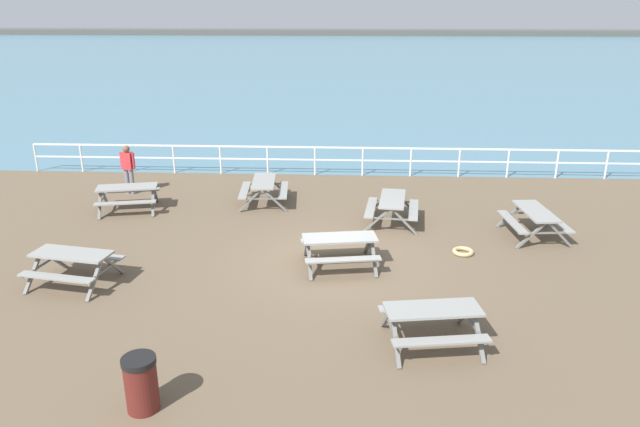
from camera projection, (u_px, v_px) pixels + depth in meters
ground_plane at (333, 265)px, 15.04m from camera, size 30.00×24.00×0.20m
sea_band at (347, 59)px, 64.53m from camera, size 142.00×90.00×0.01m
distant_shoreline at (348, 35)px, 104.90m from camera, size 142.00×6.00×1.80m
seaward_railing at (339, 156)px, 22.03m from camera, size 23.07×0.07×1.08m
picnic_table_near_left at (392, 204)px, 17.35m from camera, size 1.72×1.96×0.80m
picnic_table_near_right at (432, 317)px, 11.24m from camera, size 2.00×1.76×0.80m
picnic_table_mid_centre at (72, 260)px, 13.66m from camera, size 2.03×1.81×0.80m
picnic_table_far_left at (340, 244)px, 14.55m from camera, size 2.01×1.78×0.80m
picnic_table_far_right at (535, 217)px, 16.36m from camera, size 1.70×1.94×0.80m
picnic_table_seaward at (127, 192)px, 18.41m from camera, size 2.08×1.85×0.80m
picnic_table_corner at (264, 186)px, 19.02m from camera, size 1.65×1.90×0.80m
visitor at (128, 166)px, 19.86m from camera, size 0.52×0.28×1.66m
litter_bin at (141, 383)px, 9.48m from camera, size 0.55×0.55×0.95m
rope_coil at (463, 252)px, 15.44m from camera, size 0.55×0.55×0.11m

